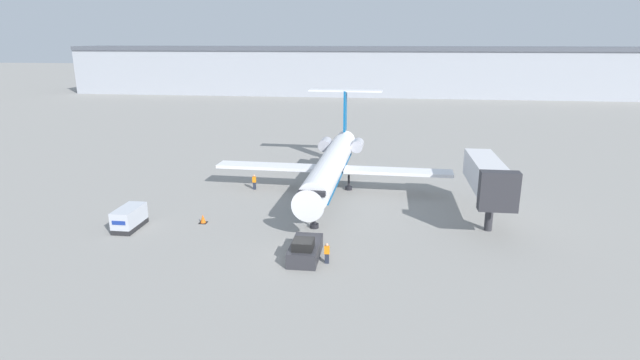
{
  "coord_description": "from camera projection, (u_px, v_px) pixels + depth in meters",
  "views": [
    {
      "loc": [
        6.12,
        -35.14,
        16.75
      ],
      "look_at": [
        0.0,
        12.13,
        3.2
      ],
      "focal_mm": 28.0,
      "sensor_mm": 36.0,
      "label": 1
    }
  ],
  "objects": [
    {
      "name": "ground_plane",
      "position": [
        300.0,
        262.0,
        38.85
      ],
      "size": [
        600.0,
        600.0,
        0.0
      ],
      "primitive_type": "plane",
      "color": "gray"
    },
    {
      "name": "terminal_building",
      "position": [
        366.0,
        71.0,
        151.34
      ],
      "size": [
        180.0,
        16.8,
        14.44
      ],
      "color": "#9EA3AD",
      "rests_on": "ground"
    },
    {
      "name": "airplane_main",
      "position": [
        332.0,
        163.0,
        55.9
      ],
      "size": [
        26.7,
        28.95,
        10.15
      ],
      "color": "white",
      "rests_on": "ground"
    },
    {
      "name": "pushback_tug",
      "position": [
        305.0,
        249.0,
        39.32
      ],
      "size": [
        2.25,
        4.71,
        1.9
      ],
      "color": "#2D2D33",
      "rests_on": "ground"
    },
    {
      "name": "luggage_cart",
      "position": [
        129.0,
        218.0,
        45.4
      ],
      "size": [
        1.77,
        3.76,
        1.99
      ],
      "color": "#232326",
      "rests_on": "ground"
    },
    {
      "name": "worker_near_tug",
      "position": [
        327.0,
        253.0,
        38.34
      ],
      "size": [
        0.4,
        0.24,
        1.66
      ],
      "color": "#232838",
      "rests_on": "ground"
    },
    {
      "name": "worker_by_wing",
      "position": [
        254.0,
        182.0,
        57.16
      ],
      "size": [
        0.4,
        0.25,
        1.78
      ],
      "color": "#232838",
      "rests_on": "ground"
    },
    {
      "name": "traffic_cone_left",
      "position": [
        203.0,
        219.0,
        46.88
      ],
      "size": [
        0.73,
        0.73,
        0.83
      ],
      "color": "black",
      "rests_on": "ground"
    },
    {
      "name": "jet_bridge",
      "position": [
        488.0,
        177.0,
        46.03
      ],
      "size": [
        3.2,
        11.42,
        6.19
      ],
      "color": "#2D2D33",
      "rests_on": "ground"
    }
  ]
}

